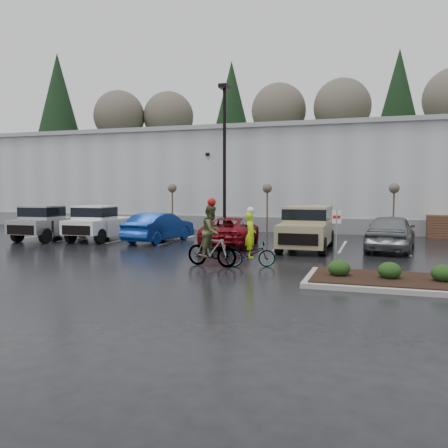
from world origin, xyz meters
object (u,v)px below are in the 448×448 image
(sapling_east, at_px, (394,191))
(car_blue, at_px, (159,227))
(pickup_silver, at_px, (53,222))
(pickup_white, at_px, (104,222))
(suv_tan, at_px, (307,228))
(fire_lane_sign, at_px, (336,233))
(sapling_west, at_px, (172,191))
(cyclist_olive, at_px, (212,242))
(cyclist_hivis, at_px, (250,248))
(car_grey, at_px, (391,232))
(pallet_stack_a, at_px, (438,226))
(lamppost, at_px, (224,143))
(car_red, at_px, (231,231))
(sapling_mid, at_px, (267,191))

(sapling_east, distance_m, car_blue, 13.62)
(pickup_silver, bearing_deg, pickup_white, 13.33)
(suv_tan, bearing_deg, fire_lane_sign, -72.95)
(sapling_west, relative_size, cyclist_olive, 1.25)
(sapling_west, xyz_separation_m, sapling_east, (14.00, 0.00, 0.00))
(cyclist_olive, bearing_deg, cyclist_hivis, -63.98)
(pickup_silver, height_order, car_grey, pickup_silver)
(fire_lane_sign, bearing_deg, cyclist_hivis, 169.86)
(pickup_silver, height_order, pickup_white, same)
(pallet_stack_a, distance_m, pickup_white, 19.35)
(car_grey, bearing_deg, cyclist_hivis, 58.00)
(lamppost, distance_m, suv_tan, 9.46)
(cyclist_olive, bearing_deg, pickup_silver, 72.60)
(car_grey, height_order, cyclist_hivis, cyclist_hivis)
(cyclist_olive, bearing_deg, car_blue, 48.56)
(sapling_west, distance_m, car_red, 8.90)
(fire_lane_sign, bearing_deg, suv_tan, 107.05)
(suv_tan, xyz_separation_m, cyclist_hivis, (-1.28, -5.53, -0.34))
(pickup_white, relative_size, cyclist_hivis, 2.33)
(fire_lane_sign, height_order, suv_tan, fire_lane_sign)
(sapling_mid, relative_size, sapling_east, 1.00)
(pickup_silver, xyz_separation_m, cyclist_olive, (11.73, -6.05, -0.06))
(sapling_mid, height_order, pickup_white, sapling_mid)
(sapling_west, relative_size, cyclist_hivis, 1.44)
(car_grey, relative_size, cyclist_hivis, 2.27)
(fire_lane_sign, height_order, cyclist_hivis, cyclist_hivis)
(sapling_west, relative_size, pallet_stack_a, 2.37)
(sapling_east, relative_size, car_grey, 0.63)
(sapling_west, bearing_deg, suv_tan, -34.03)
(cyclist_olive, bearing_deg, lamppost, 25.54)
(car_blue, distance_m, car_grey, 11.83)
(pallet_stack_a, bearing_deg, car_blue, -154.65)
(lamppost, xyz_separation_m, sapling_mid, (2.50, 1.00, -2.96))
(car_blue, relative_size, suv_tan, 0.94)
(sapling_east, distance_m, pickup_silver, 19.68)
(sapling_west, xyz_separation_m, pallet_stack_a, (16.50, 1.00, -2.05))
(sapling_mid, xyz_separation_m, pickup_silver, (-10.96, -6.59, -1.75))
(cyclist_hivis, xyz_separation_m, cyclist_olive, (-1.39, -0.40, 0.22))
(sapling_west, bearing_deg, cyclist_olive, -60.11)
(sapling_west, distance_m, car_grey, 15.01)
(sapling_mid, xyz_separation_m, suv_tan, (3.43, -6.70, -1.70))
(car_blue, bearing_deg, cyclist_hivis, 144.19)
(pickup_silver, bearing_deg, fire_lane_sign, -20.89)
(sapling_east, bearing_deg, cyclist_olive, -118.06)
(lamppost, xyz_separation_m, pickup_silver, (-8.46, -5.59, -4.71))
(lamppost, bearing_deg, fire_lane_sign, -56.54)
(sapling_east, height_order, pickup_white, sapling_east)
(lamppost, distance_m, sapling_mid, 4.00)
(car_blue, relative_size, car_grey, 0.95)
(car_red, bearing_deg, cyclist_hivis, 106.97)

